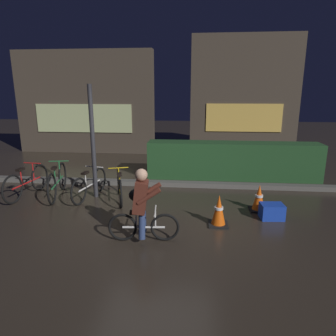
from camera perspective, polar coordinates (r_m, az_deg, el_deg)
name	(u,v)px	position (r m, az deg, el deg)	size (l,w,h in m)	color
ground_plane	(155,220)	(5.95, -2.51, -9.83)	(40.00, 40.00, 0.00)	#2D261E
sidewalk_curb	(166,184)	(7.97, -0.32, -2.97)	(12.00, 0.24, 0.12)	#56544F
hedge_row	(232,161)	(8.74, 12.11, 1.39)	(4.80, 0.70, 1.04)	#214723
storefront_left	(85,103)	(12.68, -15.42, 11.80)	(5.50, 0.54, 3.97)	#42382D
storefront_right	(244,95)	(12.70, 14.21, 13.21)	(4.24, 0.54, 4.56)	#42382D
street_post	(93,143)	(7.07, -14.04, 4.64)	(0.10, 0.10, 2.59)	#2D2D33
parked_bike_leftmost	(27,182)	(7.86, -25.17, -2.46)	(0.46, 1.64, 0.76)	black
parked_bike_left_mid	(58,182)	(7.57, -20.19, -2.43)	(0.49, 1.72, 0.80)	black
parked_bike_center_left	(90,185)	(7.23, -14.60, -3.10)	(0.46, 1.51, 0.71)	black
parked_bike_center_right	(120,187)	(6.96, -9.16, -3.48)	(0.55, 1.49, 0.71)	black
traffic_cone_near	(219,211)	(5.71, 9.59, -8.00)	(0.36, 0.36, 0.59)	black
traffic_cone_far	(259,198)	(6.59, 16.82, -5.49)	(0.36, 0.36, 0.56)	black
blue_crate	(272,211)	(6.29, 19.05, -7.77)	(0.44, 0.32, 0.30)	#193DB7
cyclist	(142,205)	(4.98, -4.99, -6.97)	(1.19, 0.50, 1.25)	black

